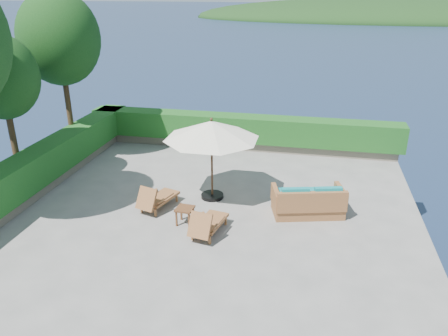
% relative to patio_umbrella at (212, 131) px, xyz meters
% --- Properties ---
extents(ground, '(12.00, 12.00, 0.00)m').
position_rel_patio_umbrella_xyz_m(ground, '(0.11, -0.99, -2.17)').
color(ground, gray).
rests_on(ground, ground).
extents(foundation, '(12.00, 12.00, 3.00)m').
position_rel_patio_umbrella_xyz_m(foundation, '(0.11, -0.99, -3.72)').
color(foundation, '#5F554C').
rests_on(foundation, ocean).
extents(ocean, '(600.00, 600.00, 0.00)m').
position_rel_patio_umbrella_xyz_m(ocean, '(0.11, -0.99, -5.17)').
color(ocean, '#14213F').
rests_on(ocean, ground).
extents(offshore_island, '(126.00, 57.60, 12.60)m').
position_rel_patio_umbrella_xyz_m(offshore_island, '(25.11, 139.01, -5.17)').
color(offshore_island, black).
rests_on(offshore_island, ocean).
extents(planter_wall_far, '(12.00, 0.60, 0.36)m').
position_rel_patio_umbrella_xyz_m(planter_wall_far, '(0.11, 4.61, -1.99)').
color(planter_wall_far, slate).
rests_on(planter_wall_far, ground).
extents(planter_wall_left, '(0.60, 12.00, 0.36)m').
position_rel_patio_umbrella_xyz_m(planter_wall_left, '(-5.49, -0.99, -1.99)').
color(planter_wall_left, slate).
rests_on(planter_wall_left, ground).
extents(hedge_far, '(12.40, 0.90, 1.00)m').
position_rel_patio_umbrella_xyz_m(hedge_far, '(0.11, 4.61, -1.32)').
color(hedge_far, '#124014').
rests_on(hedge_far, planter_wall_far).
extents(hedge_left, '(0.90, 12.40, 1.00)m').
position_rel_patio_umbrella_xyz_m(hedge_left, '(-5.49, -0.99, -1.32)').
color(hedge_left, '#124014').
rests_on(hedge_left, planter_wall_left).
extents(tree_mid, '(2.20, 2.20, 4.83)m').
position_rel_patio_umbrella_xyz_m(tree_mid, '(-6.29, -0.49, 1.38)').
color(tree_mid, '#423119').
rests_on(tree_mid, ground).
extents(tree_far, '(2.80, 2.80, 6.03)m').
position_rel_patio_umbrella_xyz_m(tree_far, '(-5.89, 2.21, 2.24)').
color(tree_far, '#423119').
rests_on(tree_far, ground).
extents(patio_umbrella, '(3.75, 3.75, 2.57)m').
position_rel_patio_umbrella_xyz_m(patio_umbrella, '(0.00, 0.00, 0.00)').
color(patio_umbrella, black).
rests_on(patio_umbrella, ground).
extents(lounge_left, '(0.98, 1.53, 0.82)m').
position_rel_patio_umbrella_xyz_m(lounge_left, '(-1.42, -1.06, -1.82)').
color(lounge_left, brown).
rests_on(lounge_left, ground).
extents(lounge_right, '(0.84, 1.51, 0.82)m').
position_rel_patio_umbrella_xyz_m(lounge_right, '(0.38, -2.17, -1.82)').
color(lounge_right, brown).
rests_on(lounge_right, ground).
extents(side_table, '(0.49, 0.49, 0.49)m').
position_rel_patio_umbrella_xyz_m(side_table, '(-0.36, -1.74, -1.76)').
color(side_table, brown).
rests_on(side_table, ground).
extents(wicker_loveseat, '(2.18, 1.49, 0.98)m').
position_rel_patio_umbrella_xyz_m(wicker_loveseat, '(2.93, -0.51, -1.79)').
color(wicker_loveseat, brown).
rests_on(wicker_loveseat, ground).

